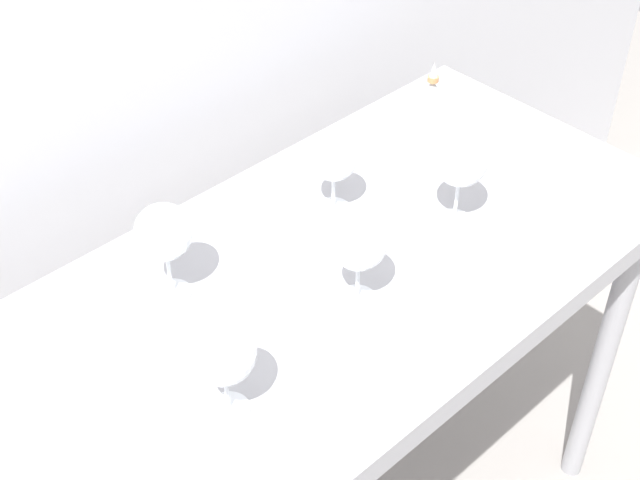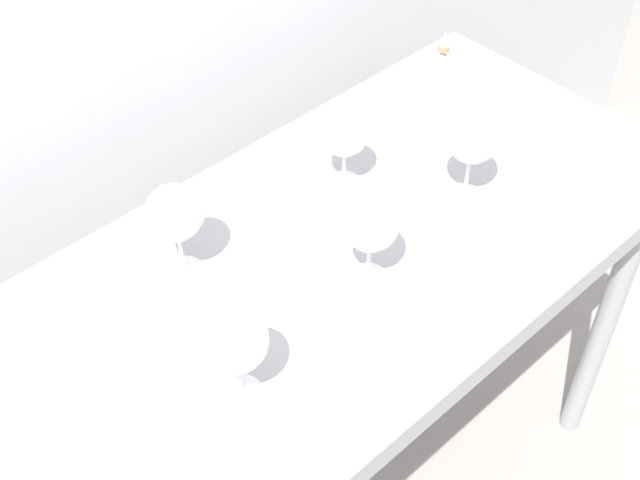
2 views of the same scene
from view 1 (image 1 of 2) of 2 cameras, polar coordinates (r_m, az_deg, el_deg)
name	(u,v)px [view 1 (image 1 of 2)]	position (r m, az deg, el deg)	size (l,w,h in m)	color
steel_counter	(321,321)	(1.64, 0.05, -5.03)	(1.40, 0.65, 0.90)	#9E9EA3
wine_glass_near_center	(359,244)	(1.45, 2.42, -0.26)	(0.09, 0.09, 0.17)	white
wine_glass_near_left	(223,355)	(1.29, -6.03, -7.10)	(0.09, 0.09, 0.17)	white
wine_glass_near_right	(461,161)	(1.62, 8.73, 4.83)	(0.10, 0.10, 0.19)	white
wine_glass_far_left	(164,234)	(1.48, -9.66, 0.38)	(0.09, 0.09, 0.18)	white
wine_glass_far_right	(334,159)	(1.64, 0.86, 5.02)	(0.09, 0.09, 0.16)	white
tasting_sheet_upper	(100,375)	(1.46, -13.44, -8.11)	(0.16, 0.21, 0.00)	white
decanter_funnel	(432,96)	(1.98, 6.93, 8.86)	(0.11, 0.11, 0.12)	#BCBCBC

